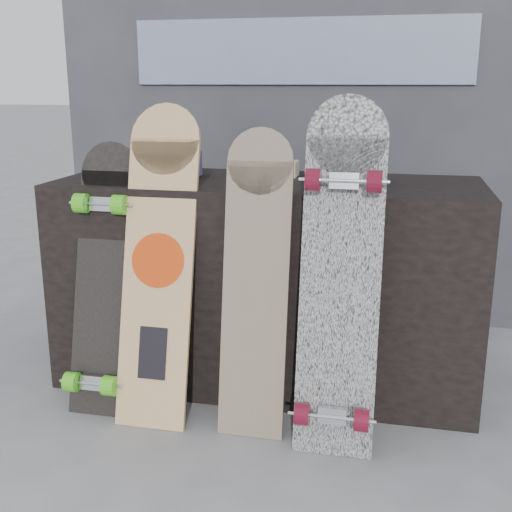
% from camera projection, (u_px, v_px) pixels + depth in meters
% --- Properties ---
extents(ground, '(60.00, 60.00, 0.00)m').
position_uv_depth(ground, '(238.00, 438.00, 2.17)').
color(ground, slate).
rests_on(ground, ground).
extents(vendor_table, '(1.60, 0.60, 0.80)m').
position_uv_depth(vendor_table, '(267.00, 281.00, 2.53)').
color(vendor_table, black).
rests_on(vendor_table, ground).
extents(booth, '(2.40, 0.22, 2.20)m').
position_uv_depth(booth, '(302.00, 95.00, 3.15)').
color(booth, '#35353B').
rests_on(booth, ground).
extents(merch_box_purple, '(0.18, 0.12, 0.10)m').
position_uv_depth(merch_box_purple, '(176.00, 164.00, 2.53)').
color(merch_box_purple, '#463B78').
rests_on(merch_box_purple, vendor_table).
extents(merch_box_small, '(0.14, 0.14, 0.12)m').
position_uv_depth(merch_box_small, '(363.00, 167.00, 2.34)').
color(merch_box_small, '#463B78').
rests_on(merch_box_small, vendor_table).
extents(merch_box_flat, '(0.22, 0.10, 0.06)m').
position_uv_depth(merch_box_flat, '(270.00, 168.00, 2.55)').
color(merch_box_flat, '#D1B78C').
rests_on(merch_box_flat, vendor_table).
extents(longboard_geisha, '(0.25, 0.31, 1.09)m').
position_uv_depth(longboard_geisha, '(159.00, 256.00, 2.23)').
color(longboard_geisha, '#C7B186').
rests_on(longboard_geisha, ground).
extents(longboard_celtic, '(0.22, 0.20, 1.02)m').
position_uv_depth(longboard_celtic, '(256.00, 274.00, 2.13)').
color(longboard_celtic, tan).
rests_on(longboard_celtic, ground).
extents(longboard_cascadia, '(0.25, 0.30, 1.13)m').
position_uv_depth(longboard_cascadia, '(340.00, 272.00, 2.01)').
color(longboard_cascadia, silver).
rests_on(longboard_cascadia, ground).
extents(skateboard_dark, '(0.21, 0.33, 0.96)m').
position_uv_depth(skateboard_dark, '(103.00, 275.00, 2.30)').
color(skateboard_dark, black).
rests_on(skateboard_dark, ground).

